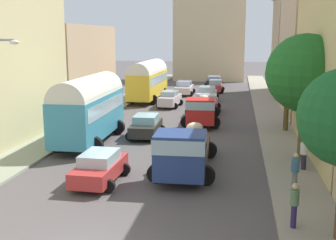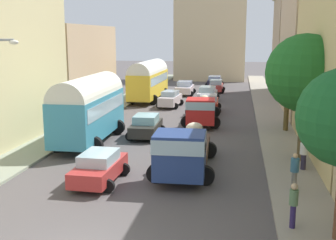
# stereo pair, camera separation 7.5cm
# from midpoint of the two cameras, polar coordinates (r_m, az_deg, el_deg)

# --- Properties ---
(ground_plane) EXTENTS (154.00, 154.00, 0.00)m
(ground_plane) POSITION_cam_midpoint_polar(r_m,az_deg,el_deg) (39.08, 2.56, 1.27)
(ground_plane) COLOR #4F4A4A
(sidewalk_left) EXTENTS (2.50, 70.00, 0.14)m
(sidewalk_left) POSITION_cam_midpoint_polar(r_m,az_deg,el_deg) (40.55, -7.67, 1.64)
(sidewalk_left) COLOR gray
(sidewalk_left) RESTS_ON ground
(sidewalk_right) EXTENTS (2.50, 70.00, 0.14)m
(sidewalk_right) POSITION_cam_midpoint_polar(r_m,az_deg,el_deg) (38.90, 13.23, 1.04)
(sidewalk_right) COLOR gray
(sidewalk_right) RESTS_ON ground
(building_left_2) EXTENTS (4.32, 13.01, 7.66)m
(building_left_2) POSITION_cam_midpoint_polar(r_m,az_deg,el_deg) (40.94, -12.54, 6.87)
(building_left_2) COLOR tan
(building_left_2) RESTS_ON ground
(building_right_2) EXTENTS (5.88, 12.46, 11.20)m
(building_right_2) POSITION_cam_midpoint_polar(r_m,az_deg,el_deg) (39.86, 19.58, 8.94)
(building_right_2) COLOR tan
(building_right_2) RESTS_ON ground
(building_right_3) EXTENTS (5.87, 9.44, 11.37)m
(building_right_3) POSITION_cam_midpoint_polar(r_m,az_deg,el_deg) (51.50, 17.00, 9.56)
(building_right_3) COLOR tan
(building_right_3) RESTS_ON ground
(distant_church) EXTENTS (10.57, 7.29, 20.02)m
(distant_church) POSITION_cam_midpoint_polar(r_m,az_deg,el_deg) (67.16, 5.59, 11.68)
(distant_church) COLOR beige
(distant_church) RESTS_ON ground
(parked_bus_0) EXTENTS (3.34, 8.21, 4.24)m
(parked_bus_0) POSITION_cam_midpoint_polar(r_m,az_deg,el_deg) (27.37, -10.59, 1.84)
(parked_bus_0) COLOR teal
(parked_bus_0) RESTS_ON ground
(parked_bus_1) EXTENTS (3.37, 9.21, 4.18)m
(parked_bus_1) POSITION_cam_midpoint_polar(r_m,az_deg,el_deg) (45.02, -2.72, 5.55)
(parked_bus_1) COLOR yellow
(parked_bus_1) RESTS_ON ground
(cargo_truck_0) EXTENTS (3.30, 7.59, 2.47)m
(cargo_truck_0) POSITION_cam_midpoint_polar(r_m,az_deg,el_deg) (20.75, 2.00, -4.03)
(cargo_truck_0) COLOR navy
(cargo_truck_0) RESTS_ON ground
(cargo_truck_1) EXTENTS (3.16, 7.54, 2.24)m
(cargo_truck_1) POSITION_cam_midpoint_polar(r_m,az_deg,el_deg) (32.75, 4.38, 1.36)
(cargo_truck_1) COLOR red
(cargo_truck_1) RESTS_ON ground
(car_0) EXTENTS (2.40, 4.18, 1.52)m
(car_0) POSITION_cam_midpoint_polar(r_m,az_deg,el_deg) (38.66, 5.33, 2.28)
(car_0) COLOR #B52F1F
(car_0) RESTS_ON ground
(car_1) EXTENTS (2.44, 4.24, 1.53)m
(car_1) POSITION_cam_midpoint_polar(r_m,az_deg,el_deg) (44.90, 5.17, 3.51)
(car_1) COLOR silver
(car_1) RESTS_ON ground
(car_2) EXTENTS (2.18, 3.62, 1.52)m
(car_2) POSITION_cam_midpoint_polar(r_m,az_deg,el_deg) (52.04, 6.30, 4.53)
(car_2) COLOR #A93331
(car_2) RESTS_ON ground
(car_3) EXTENTS (2.39, 3.79, 1.40)m
(car_3) POSITION_cam_midpoint_polar(r_m,az_deg,el_deg) (58.26, 6.13, 5.19)
(car_3) COLOR #1C1E2F
(car_3) RESTS_ON ground
(car_4) EXTENTS (2.29, 3.94, 1.45)m
(car_4) POSITION_cam_midpoint_polar(r_m,az_deg,el_deg) (20.10, -9.21, -6.24)
(car_4) COLOR #AE2D2B
(car_4) RESTS_ON ground
(car_5) EXTENTS (2.35, 3.85, 1.51)m
(car_5) POSITION_cam_midpoint_polar(r_m,az_deg,el_deg) (28.73, -3.03, -0.79)
(car_5) COLOR #282621
(car_5) RESTS_ON ground
(car_6) EXTENTS (2.30, 3.98, 1.56)m
(car_6) POSITION_cam_midpoint_polar(r_m,az_deg,el_deg) (40.89, 0.20, 2.84)
(car_6) COLOR beige
(car_6) RESTS_ON ground
(car_7) EXTENTS (2.38, 4.18, 1.59)m
(car_7) POSITION_cam_midpoint_polar(r_m,az_deg,el_deg) (49.54, 2.13, 4.29)
(car_7) COLOR silver
(car_7) RESTS_ON ground
(pedestrian_0) EXTENTS (0.37, 0.37, 1.76)m
(pedestrian_0) POSITION_cam_midpoint_polar(r_m,az_deg,el_deg) (15.60, 16.39, -10.63)
(pedestrian_0) COLOR #291F50
(pedestrian_0) RESTS_ON ground
(pedestrian_1) EXTENTS (0.54, 0.54, 1.71)m
(pedestrian_1) POSITION_cam_midpoint_polar(r_m,az_deg,el_deg) (22.34, 17.62, -4.25)
(pedestrian_1) COLOR #2B263A
(pedestrian_1) RESTS_ON ground
(pedestrian_2) EXTENTS (0.51, 0.51, 1.76)m
(pedestrian_2) POSITION_cam_midpoint_polar(r_m,az_deg,el_deg) (19.34, 16.50, -6.45)
(pedestrian_2) COLOR slate
(pedestrian_2) RESTS_ON ground
(roadside_tree_1) EXTENTS (4.07, 4.07, 6.85)m
(roadside_tree_1) POSITION_cam_midpoint_polar(r_m,az_deg,el_deg) (23.31, 17.74, 5.95)
(roadside_tree_1) COLOR brown
(roadside_tree_1) RESTS_ON ground
(roadside_tree_2) EXTENTS (3.18, 3.18, 5.67)m
(roadside_tree_2) POSITION_cam_midpoint_polar(r_m,az_deg,el_deg) (30.81, 15.69, 5.82)
(roadside_tree_2) COLOR brown
(roadside_tree_2) RESTS_ON ground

